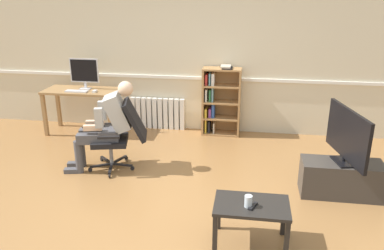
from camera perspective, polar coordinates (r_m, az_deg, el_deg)
The scene contains 15 objects.
ground_plane at distance 4.57m, azimuth -3.54°, elevation -11.79°, with size 18.00×18.00×0.00m, color olive.
back_wall at distance 6.59m, azimuth 1.08°, elevation 10.62°, with size 12.00×0.13×2.70m.
computer_desk at distance 6.80m, azimuth -15.89°, elevation 4.03°, with size 1.22×0.57×0.76m.
imac_monitor at distance 6.75m, azimuth -15.51°, elevation 7.55°, with size 0.49×0.14×0.51m.
keyboard at distance 6.65m, azimuth -16.57°, elevation 4.77°, with size 0.37×0.12×0.02m, color silver.
computer_mouse at distance 6.55m, azimuth -14.07°, elevation 4.82°, with size 0.06×0.10×0.03m, color white.
bookshelf at distance 6.52m, azimuth 4.00°, elevation 3.54°, with size 0.63×0.29×1.18m.
radiator at distance 6.87m, azimuth -5.05°, elevation 1.71°, with size 0.96×0.08×0.55m.
office_chair at distance 5.33m, azimuth -10.31°, elevation -1.08°, with size 0.82×0.65×0.97m.
person_seated at distance 5.31m, azimuth -12.44°, elevation 0.19°, with size 0.98×0.52×1.23m.
tv_stand at distance 5.02m, azimuth 20.99°, elevation -7.35°, with size 0.94×0.39×0.43m.
tv_screen at distance 4.81m, azimuth 21.81°, elevation -1.43°, with size 0.27×0.96×0.65m.
coffee_table at distance 3.83m, azimuth 8.71°, elevation -12.21°, with size 0.71×0.46×0.44m.
drinking_glass at distance 3.72m, azimuth 8.25°, elevation -11.00°, with size 0.07×0.07×0.11m, color silver.
spare_remote at distance 3.75m, azimuth 8.92°, elevation -11.64°, with size 0.04×0.15×0.02m, color black.
Camera 1 is at (0.86, -3.81, 2.38)m, focal length 36.40 mm.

